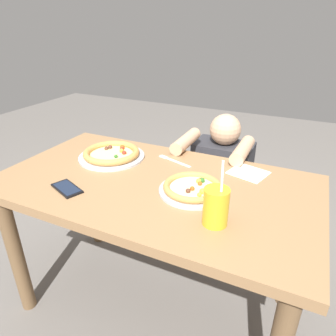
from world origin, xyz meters
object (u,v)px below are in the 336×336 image
Objects in this scene: pizza_near at (193,188)px; drink_cup_colored at (216,207)px; diner_seated at (220,187)px; cell_phone at (67,188)px; pizza_far at (112,154)px; fork at (173,160)px.

pizza_near is 1.16× the size of drink_cup_colored.
drink_cup_colored is 0.27× the size of diner_seated.
pizza_near reaches higher than cell_phone.
pizza_far is (-0.50, 0.15, 0.00)m from pizza_near.
diner_seated is at bearing 103.70° from drink_cup_colored.
fork is 1.19× the size of cell_phone.
cell_phone is at bearing -115.99° from diner_seated.
pizza_far is 0.77m from diner_seated.
fork is at bearing -108.71° from diner_seated.
cell_phone is at bearing -87.05° from pizza_far.
cell_phone is (-0.48, -0.20, -0.01)m from pizza_near.
fork is at bearing 129.02° from pizza_near.
cell_phone is at bearing -176.74° from drink_cup_colored.
cell_phone is at bearing -157.11° from pizza_near.
diner_seated is at bearing 94.88° from pizza_near.
pizza_near is 0.32m from fork.
pizza_near is at bearing -85.12° from diner_seated.
pizza_near is 0.52m from cell_phone.
cell_phone is 0.19× the size of diner_seated.
diner_seated is (-0.06, 0.67, -0.35)m from pizza_near.
cell_phone is (0.02, -0.35, -0.02)m from pizza_far.
drink_cup_colored reaches higher than diner_seated.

